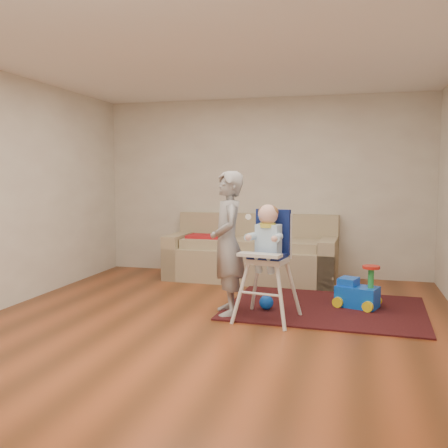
% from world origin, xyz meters
% --- Properties ---
extents(ground, '(5.50, 5.50, 0.00)m').
position_xyz_m(ground, '(0.00, 0.00, 0.00)').
color(ground, '#552A13').
rests_on(ground, ground).
extents(room_envelope, '(5.04, 5.52, 2.72)m').
position_xyz_m(room_envelope, '(0.00, 0.53, 1.88)').
color(room_envelope, '#BEB4A5').
rests_on(room_envelope, ground).
extents(sofa, '(2.48, 1.06, 0.95)m').
position_xyz_m(sofa, '(-0.09, 2.30, 0.47)').
color(sofa, tan).
rests_on(sofa, ground).
extents(side_table, '(0.49, 0.49, 0.49)m').
position_xyz_m(side_table, '(-1.01, 2.40, 0.25)').
color(side_table, black).
rests_on(side_table, ground).
extents(area_rug, '(2.28, 1.75, 0.02)m').
position_xyz_m(area_rug, '(1.07, 0.90, 0.01)').
color(area_rug, black).
rests_on(area_rug, ground).
extents(ride_on_toy, '(0.54, 0.46, 0.50)m').
position_xyz_m(ride_on_toy, '(1.43, 1.02, 0.27)').
color(ride_on_toy, blue).
rests_on(ride_on_toy, area_rug).
extents(toy_ball, '(0.16, 0.16, 0.16)m').
position_xyz_m(toy_ball, '(0.43, 0.64, 0.10)').
color(toy_ball, blue).
rests_on(toy_ball, area_rug).
extents(high_chair, '(0.66, 0.66, 1.24)m').
position_xyz_m(high_chair, '(0.50, 0.29, 0.60)').
color(high_chair, silver).
rests_on(high_chair, ground).
extents(adult, '(0.56, 0.67, 1.57)m').
position_xyz_m(adult, '(0.04, 0.40, 0.79)').
color(adult, gray).
rests_on(adult, ground).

